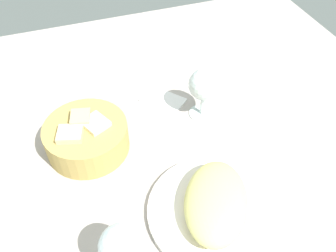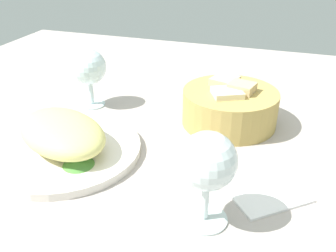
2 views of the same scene
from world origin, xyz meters
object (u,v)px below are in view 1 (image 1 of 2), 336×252
Objects in this scene: plate at (214,211)px; folded_napkin at (163,99)px; bread_basket at (87,137)px; wine_glass_near at (204,86)px; wine_glass_far at (122,248)px.

plate reaches higher than folded_napkin.
folded_napkin is at bearing -65.13° from bread_basket.
plate is 1.99× the size of wine_glass_near.
bread_basket is at bearing 38.88° from plate.
bread_basket is 24.12cm from folded_napkin.
folded_napkin is at bearing 43.64° from wine_glass_near.
wine_glass_far is at bearing 104.79° from plate.
folded_napkin is at bearing -26.98° from wine_glass_far.
wine_glass_near reaches higher than bread_basket.
wine_glass_far reaches higher than plate.
bread_basket reaches higher than plate.
bread_basket is 1.40× the size of wine_glass_near.
plate is at bearing 162.07° from wine_glass_near.
bread_basket is 31.00cm from wine_glass_far.
wine_glass_near reaches higher than folded_napkin.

